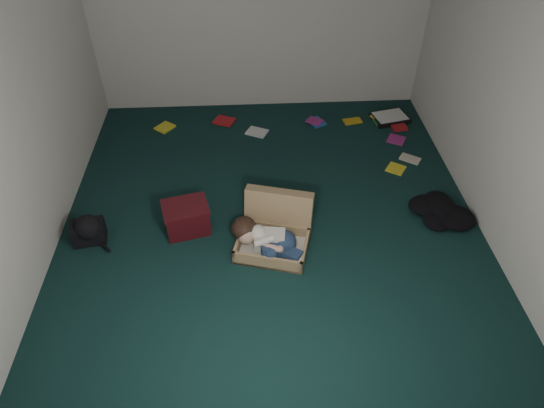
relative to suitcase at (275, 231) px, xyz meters
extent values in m
plane|color=black|center=(-0.02, 0.28, -0.14)|extent=(4.50, 4.50, 0.00)
plane|color=silver|center=(-0.02, 2.53, 1.16)|extent=(4.50, 0.00, 4.50)
plane|color=silver|center=(-0.02, -1.97, 1.16)|extent=(4.50, 0.00, 4.50)
plane|color=silver|center=(-2.02, 0.28, 1.16)|extent=(0.00, 4.50, 4.50)
plane|color=silver|center=(1.98, 0.28, 1.16)|extent=(0.00, 4.50, 4.50)
cube|color=tan|center=(-0.03, -0.12, -0.07)|extent=(0.72, 0.60, 0.14)
cube|color=silver|center=(-0.03, -0.12, -0.10)|extent=(0.66, 0.53, 0.02)
cube|color=tan|center=(0.04, 0.16, 0.09)|extent=(0.66, 0.35, 0.46)
cube|color=silver|center=(-0.06, -0.13, 0.02)|extent=(0.29, 0.18, 0.20)
sphere|color=tan|center=(-0.26, -0.11, 0.07)|extent=(0.17, 0.17, 0.17)
ellipsoid|color=black|center=(-0.28, -0.05, 0.10)|extent=(0.23, 0.24, 0.20)
ellipsoid|color=#1F324E|center=(0.08, -0.16, 0.02)|extent=(0.21, 0.24, 0.20)
cube|color=#1F324E|center=(-0.02, -0.24, 0.01)|extent=(0.25, 0.14, 0.13)
cube|color=#1F324E|center=(0.11, -0.28, -0.01)|extent=(0.24, 0.21, 0.10)
sphere|color=white|center=(0.20, -0.28, -0.03)|extent=(0.10, 0.10, 0.10)
sphere|color=white|center=(0.18, -0.34, -0.04)|extent=(0.09, 0.09, 0.09)
cylinder|color=tan|center=(-0.04, -0.26, 0.06)|extent=(0.17, 0.09, 0.06)
cube|color=#410D12|center=(-0.82, 0.22, -0.01)|extent=(0.46, 0.39, 0.26)
cube|color=#410D12|center=(-0.82, 0.22, 0.14)|extent=(0.48, 0.42, 0.02)
cube|color=black|center=(1.58, 2.05, -0.11)|extent=(0.49, 0.41, 0.05)
cube|color=white|center=(1.58, 2.05, -0.08)|extent=(0.44, 0.36, 0.01)
cube|color=yellow|center=(-1.23, 2.01, -0.13)|extent=(0.20, 0.15, 0.02)
cube|color=#B3171D|center=(-0.51, 2.12, -0.13)|extent=(0.25, 0.24, 0.02)
cube|color=silver|center=(-0.10, 1.85, -0.13)|extent=(0.20, 0.23, 0.02)
cube|color=#1F5FAA|center=(0.65, 2.02, -0.13)|extent=(0.21, 0.24, 0.02)
cube|color=gold|center=(1.10, 2.03, -0.13)|extent=(0.25, 0.23, 0.02)
cube|color=#227D29|center=(1.44, 2.02, -0.13)|extent=(0.21, 0.17, 0.02)
cube|color=#972572|center=(1.55, 1.59, -0.13)|extent=(0.25, 0.25, 0.02)
cube|color=beige|center=(1.61, 1.20, -0.13)|extent=(0.19, 0.23, 0.02)
cube|color=yellow|center=(1.40, 1.03, -0.13)|extent=(0.22, 0.25, 0.02)
cube|color=#B3171D|center=(1.65, 1.86, -0.13)|extent=(0.25, 0.23, 0.02)
camera|label=1|loc=(-0.21, -3.15, 3.12)|focal=32.00mm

